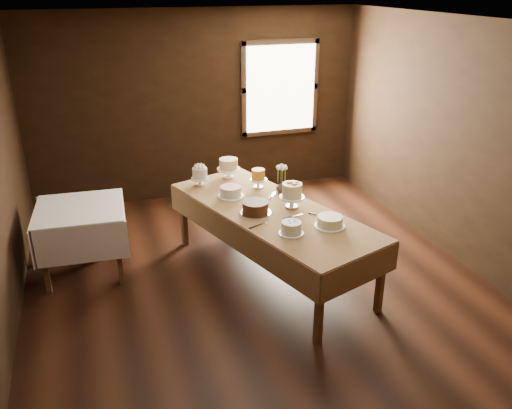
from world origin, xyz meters
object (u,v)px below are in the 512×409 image
object	(u,v)px
cake_cream	(330,222)
cake_server_b	(322,216)
display_table	(271,214)
cake_server_a	(296,216)
cake_flowers	(292,197)
cake_meringue	(200,177)
cake_caramel	(258,180)
cake_server_e	(262,224)
cake_lattice	(231,192)
flower_vase	(281,187)
cake_chocolate	(255,208)
cake_server_c	(253,201)
side_table	(80,215)
cake_server_d	(273,194)
cake_speckled	(229,169)
cake_swirl	(291,228)

from	to	relation	value
cake_cream	cake_server_b	xyz separation A→B (m)	(0.03, 0.24, -0.05)
display_table	cake_server_a	distance (m)	0.32
cake_flowers	cake_meringue	bearing A→B (deg)	130.12
cake_caramel	cake_server_e	size ratio (longest dim) A/B	1.03
cake_lattice	cake_server_b	xyz separation A→B (m)	(0.78, -0.84, -0.05)
cake_server_b	cake_server_e	xyz separation A→B (m)	(-0.68, 0.02, 0.00)
cake_caramel	cake_cream	world-z (taller)	cake_caramel
cake_server_e	flower_vase	size ratio (longest dim) A/B	1.80
cake_chocolate	cake_flowers	world-z (taller)	cake_flowers
display_table	cake_flowers	size ratio (longest dim) A/B	9.92
cake_server_a	cake_server_e	size ratio (longest dim) A/B	1.00
cake_caramel	cake_server_b	size ratio (longest dim) A/B	1.03
cake_server_c	cake_server_b	bearing A→B (deg)	-151.52
cake_lattice	cake_flowers	size ratio (longest dim) A/B	1.07
side_table	cake_lattice	size ratio (longest dim) A/B	3.29
side_table	cake_chocolate	distance (m)	2.00
cake_lattice	cake_server_e	size ratio (longest dim) A/B	1.28
cake_server_c	cake_meringue	bearing A→B (deg)	20.42
cake_server_a	cake_server_b	size ratio (longest dim) A/B	1.00
cake_caramel	cake_server_d	bearing A→B (deg)	-70.77
side_table	cake_server_c	bearing A→B (deg)	-14.10
side_table	cake_flowers	bearing A→B (deg)	-18.71
cake_speckled	cake_server_e	bearing A→B (deg)	-91.91
cake_caramel	display_table	bearing A→B (deg)	-95.62
side_table	flower_vase	distance (m)	2.33
cake_server_c	cake_caramel	bearing A→B (deg)	-39.69
cake_meringue	flower_vase	distance (m)	1.02
cake_chocolate	cake_swirl	distance (m)	0.62
cake_speckled	cake_server_c	xyz separation A→B (m)	(0.06, -0.84, -0.11)
cake_server_c	cake_server_e	distance (m)	0.62
side_table	cake_caramel	xyz separation A→B (m)	(2.09, -0.10, 0.22)
cake_flowers	cake_server_e	size ratio (longest dim) A/B	1.20
cake_speckled	cake_swirl	world-z (taller)	cake_speckled
cake_meringue	cake_swirl	size ratio (longest dim) A/B	0.91
cake_caramel	cake_server_a	xyz separation A→B (m)	(0.13, -0.91, -0.10)
cake_lattice	cake_server_b	world-z (taller)	cake_lattice
cake_cream	cake_server_d	xyz separation A→B (m)	(-0.26, 0.99, -0.05)
cake_caramel	cake_server_a	size ratio (longest dim) A/B	1.03
cake_server_c	cake_server_d	world-z (taller)	same
cake_server_a	cake_server_b	distance (m)	0.28
cake_server_a	cake_server_c	size ratio (longest dim) A/B	1.00
display_table	cake_server_d	xyz separation A→B (m)	(0.16, 0.39, 0.07)
display_table	cake_caramel	bearing A→B (deg)	84.38
display_table	cake_cream	distance (m)	0.74
side_table	cake_caramel	bearing A→B (deg)	-2.64
cake_server_b	cake_swirl	bearing A→B (deg)	-98.70
cake_speckled	cake_cream	distance (m)	1.81
display_table	cake_caramel	world-z (taller)	cake_caramel
cake_server_d	flower_vase	xyz separation A→B (m)	(0.12, 0.04, 0.06)
cake_meringue	cake_swirl	world-z (taller)	cake_meringue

